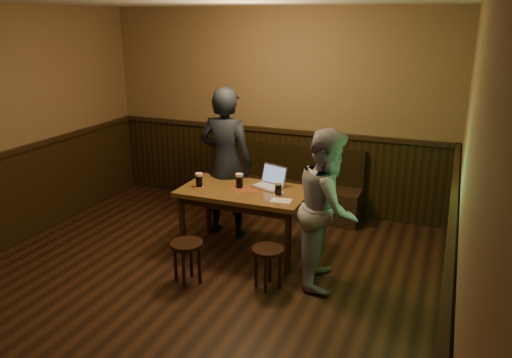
{
  "coord_description": "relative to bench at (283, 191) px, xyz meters",
  "views": [
    {
      "loc": [
        2.38,
        -3.57,
        2.64
      ],
      "look_at": [
        0.42,
        1.27,
        0.95
      ],
      "focal_mm": 35.0,
      "sensor_mm": 36.0,
      "label": 1
    }
  ],
  "objects": [
    {
      "name": "pint_mid",
      "position": [
        -0.07,
        -1.35,
        0.55
      ],
      "size": [
        0.11,
        0.11,
        0.17
      ],
      "color": "#AB1915",
      "rests_on": "pub_table"
    },
    {
      "name": "bench",
      "position": [
        0.0,
        0.0,
        0.0
      ],
      "size": [
        2.2,
        0.5,
        0.95
      ],
      "color": "black",
      "rests_on": "ground"
    },
    {
      "name": "menu",
      "position": [
        0.51,
        -1.57,
        0.47
      ],
      "size": [
        0.24,
        0.18,
        0.0
      ],
      "primitive_type": "cube",
      "rotation": [
        0.0,
        0.0,
        0.12
      ],
      "color": "silver",
      "rests_on": "pub_table"
    },
    {
      "name": "stool_left",
      "position": [
        -0.26,
        -2.28,
        0.05
      ],
      "size": [
        0.4,
        0.4,
        0.46
      ],
      "rotation": [
        0.0,
        0.0,
        0.21
      ],
      "color": "black",
      "rests_on": "ground"
    },
    {
      "name": "room",
      "position": [
        -0.24,
        -2.53,
        0.89
      ],
      "size": [
        5.04,
        6.04,
        2.84
      ],
      "color": "black",
      "rests_on": "ground"
    },
    {
      "name": "laptop",
      "position": [
        0.24,
        -1.16,
        0.53
      ],
      "size": [
        0.41,
        0.37,
        0.24
      ],
      "rotation": [
        0.0,
        0.0,
        -0.34
      ],
      "color": "silver",
      "rests_on": "pub_table"
    },
    {
      "name": "pub_table",
      "position": [
        0.0,
        -1.38,
        0.36
      ],
      "size": [
        1.45,
        0.83,
        0.78
      ],
      "rotation": [
        0.0,
        0.0,
        0.0
      ],
      "color": "brown",
      "rests_on": "ground"
    },
    {
      "name": "person_suit",
      "position": [
        -0.42,
        -0.97,
        0.63
      ],
      "size": [
        0.69,
        0.46,
        1.88
      ],
      "primitive_type": "imported",
      "rotation": [
        0.0,
        0.0,
        3.16
      ],
      "color": "black",
      "rests_on": "ground"
    },
    {
      "name": "pint_left",
      "position": [
        -0.52,
        -1.49,
        0.55
      ],
      "size": [
        0.11,
        0.11,
        0.17
      ],
      "color": "#AB1915",
      "rests_on": "pub_table"
    },
    {
      "name": "pint_right",
      "position": [
        0.42,
        -1.41,
        0.54
      ],
      "size": [
        0.1,
        0.1,
        0.15
      ],
      "color": "#AB1915",
      "rests_on": "pub_table"
    },
    {
      "name": "person_grey",
      "position": [
        1.05,
        -1.68,
        0.5
      ],
      "size": [
        0.75,
        0.89,
        1.63
      ],
      "primitive_type": "imported",
      "rotation": [
        0.0,
        0.0,
        1.74
      ],
      "color": "gray",
      "rests_on": "ground"
    },
    {
      "name": "stool_right",
      "position": [
        0.55,
        -2.06,
        0.04
      ],
      "size": [
        0.38,
        0.38,
        0.44
      ],
      "rotation": [
        0.0,
        0.0,
        0.19
      ],
      "color": "black",
      "rests_on": "ground"
    }
  ]
}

